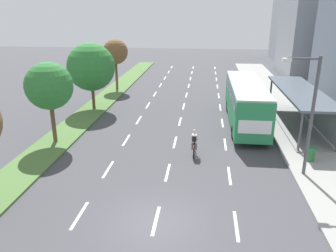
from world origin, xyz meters
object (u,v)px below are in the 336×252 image
object	(u,v)px
streetlight	(309,109)
median_tree_third	(91,67)
bus_shelter	(303,105)
median_tree_fourth	(115,52)
trash_bin	(310,154)
bus	(246,99)
median_tree_second	(49,86)
cyclist	(194,144)

from	to	relation	value
streetlight	median_tree_third	bearing A→B (deg)	143.84
bus_shelter	streetlight	size ratio (longest dim) A/B	1.75
median_tree_third	median_tree_fourth	xyz separation A→B (m)	(0.06, 8.27, 0.36)
trash_bin	bus	bearing A→B (deg)	114.38
bus_shelter	bus	size ratio (longest dim) A/B	1.01
median_tree_third	trash_bin	distance (m)	19.55
bus_shelter	median_tree_third	world-z (taller)	median_tree_third
median_tree_second	median_tree_third	bearing A→B (deg)	89.57
bus_shelter	trash_bin	size ratio (longest dim) A/B	13.41
median_tree_second	bus_shelter	bearing A→B (deg)	16.29
median_tree_third	trash_bin	size ratio (longest dim) A/B	7.07
bus	median_tree_fourth	size ratio (longest dim) A/B	2.00
bus_shelter	bus	bearing A→B (deg)	173.20
cyclist	streetlight	world-z (taller)	streetlight
cyclist	median_tree_second	size ratio (longest dim) A/B	0.33
bus	median_tree_third	size ratio (longest dim) A/B	1.88
bus_shelter	cyclist	bearing A→B (deg)	-142.45
median_tree_fourth	streetlight	distance (m)	25.14
bus_shelter	bus	world-z (taller)	bus
median_tree_second	bus	bearing A→B (deg)	22.89
median_tree_second	median_tree_fourth	bearing A→B (deg)	89.57
cyclist	trash_bin	xyz separation A→B (m)	(7.04, -0.31, -0.22)
bus	median_tree_third	xyz separation A→B (m)	(-13.49, 2.54, 1.91)
median_tree_third	streetlight	xyz separation A→B (m)	(15.66, -11.44, -0.09)
median_tree_fourth	bus	bearing A→B (deg)	-38.83
cyclist	streetlight	distance (m)	7.10
bus_shelter	bus	xyz separation A→B (m)	(-4.28, 0.51, 0.20)
bus	median_tree_second	distance (m)	14.84
cyclist	median_tree_second	world-z (taller)	median_tree_second
median_tree_second	median_tree_fourth	size ratio (longest dim) A/B	0.97
median_tree_third	streetlight	distance (m)	19.39
bus_shelter	streetlight	distance (m)	8.88
cyclist	streetlight	size ratio (longest dim) A/B	0.28
bus_shelter	median_tree_second	xyz separation A→B (m)	(-17.83, -5.21, 2.17)
bus_shelter	streetlight	bearing A→B (deg)	-104.12
cyclist	median_tree_third	world-z (taller)	median_tree_third
trash_bin	bus_shelter	bearing A→B (deg)	80.65
bus_shelter	streetlight	xyz separation A→B (m)	(-2.11, -8.39, 2.02)
bus_shelter	median_tree_fourth	xyz separation A→B (m)	(-17.71, 11.32, 2.47)
median_tree_second	trash_bin	world-z (taller)	median_tree_second
streetlight	trash_bin	distance (m)	3.93
bus	median_tree_second	xyz separation A→B (m)	(-13.55, -5.72, 1.97)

